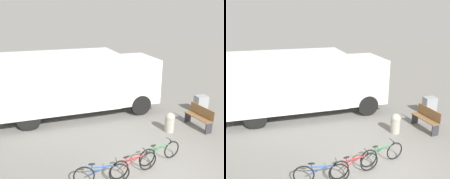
{
  "view_description": "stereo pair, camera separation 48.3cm",
  "coord_description": "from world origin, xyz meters",
  "views": [
    {
      "loc": [
        -3.45,
        -6.24,
        5.06
      ],
      "look_at": [
        -0.62,
        3.92,
        1.68
      ],
      "focal_mm": 40.0,
      "sensor_mm": 36.0,
      "label": 1
    },
    {
      "loc": [
        -2.99,
        -6.36,
        5.06
      ],
      "look_at": [
        -0.62,
        3.92,
        1.68
      ],
      "focal_mm": 40.0,
      "sensor_mm": 36.0,
      "label": 2
    }
  ],
  "objects": [
    {
      "name": "ground_plane",
      "position": [
        0.0,
        0.0,
        0.0
      ],
      "size": [
        60.0,
        60.0,
        0.0
      ],
      "primitive_type": "plane",
      "color": "slate"
    },
    {
      "name": "delivery_truck",
      "position": [
        -1.91,
        5.61,
        1.73
      ],
      "size": [
        7.87,
        2.94,
        3.11
      ],
      "rotation": [
        0.0,
        0.0,
        0.05
      ],
      "color": "silver",
      "rests_on": "ground"
    },
    {
      "name": "park_bench",
      "position": [
        3.06,
        2.55,
        0.53
      ],
      "size": [
        0.6,
        1.47,
        0.97
      ],
      "rotation": [
        0.0,
        0.0,
        1.72
      ],
      "color": "brown",
      "rests_on": "ground"
    },
    {
      "name": "bicycle_near",
      "position": [
        -2.05,
        -0.02,
        0.35
      ],
      "size": [
        1.71,
        0.44,
        0.74
      ],
      "rotation": [
        0.0,
        0.0,
        -0.13
      ],
      "color": "black",
      "rests_on": "ground"
    },
    {
      "name": "bicycle_middle",
      "position": [
        -0.95,
        0.16,
        0.35
      ],
      "size": [
        1.7,
        0.49,
        0.74
      ],
      "rotation": [
        0.0,
        0.0,
        0.19
      ],
      "color": "black",
      "rests_on": "ground"
    },
    {
      "name": "bicycle_far",
      "position": [
        0.15,
        0.57,
        0.35
      ],
      "size": [
        1.69,
        0.52,
        0.74
      ],
      "rotation": [
        0.0,
        0.0,
        0.22
      ],
      "color": "black",
      "rests_on": "ground"
    },
    {
      "name": "bollard_near_bench",
      "position": [
        1.58,
        2.54,
        0.47
      ],
      "size": [
        0.42,
        0.42,
        0.87
      ],
      "color": "#9E998C",
      "rests_on": "ground"
    },
    {
      "name": "utility_box",
      "position": [
        4.17,
        4.08,
        0.44
      ],
      "size": [
        0.6,
        0.46,
        0.88
      ],
      "color": "gray",
      "rests_on": "ground"
    }
  ]
}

